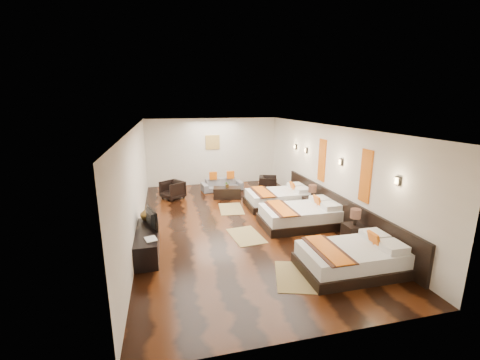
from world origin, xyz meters
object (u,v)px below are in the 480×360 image
object	(u,v)px
tv_console	(147,242)
armchair_right	(268,184)
nightstand_a	(354,232)
sofa	(222,185)
table_plant	(227,184)
nightstand_b	(312,203)
bed_far	(279,198)
bed_mid	(301,216)
tv	(148,218)
book	(145,240)
coffee_table	(227,193)
figurine	(147,213)
bed_near	(352,258)
armchair_left	(173,190)

from	to	relation	value
tv_console	armchair_right	world-z (taller)	armchair_right
nightstand_a	armchair_right	world-z (taller)	nightstand_a
sofa	table_plant	bearing A→B (deg)	-95.71
nightstand_b	bed_far	bearing A→B (deg)	129.21
sofa	bed_mid	bearing A→B (deg)	-76.05
tv	book	xyz separation A→B (m)	(-0.05, -0.76, -0.22)
nightstand_b	coffee_table	distance (m)	3.21
nightstand_b	book	distance (m)	5.39
nightstand_b	figurine	distance (m)	5.04
bed_near	armchair_right	xyz separation A→B (m)	(0.20, 6.11, 0.04)
armchair_left	sofa	bearing A→B (deg)	75.23
bed_far	table_plant	size ratio (longest dim) A/B	8.94
tv	coffee_table	world-z (taller)	tv
armchair_right	coffee_table	world-z (taller)	armchair_right
sofa	table_plant	size ratio (longest dim) A/B	6.77
bed_near	bed_mid	bearing A→B (deg)	89.98
bed_near	nightstand_b	xyz separation A→B (m)	(0.75, 3.41, 0.05)
bed_far	book	xyz separation A→B (m)	(-4.20, -3.04, 0.28)
nightstand_a	tv_console	world-z (taller)	nightstand_a
bed_far	tv	world-z (taller)	tv
nightstand_a	figurine	distance (m)	5.17
nightstand_a	sofa	size ratio (longest dim) A/B	0.57
bed_far	book	world-z (taller)	bed_far
nightstand_b	table_plant	distance (m)	3.21
nightstand_a	tv	xyz separation A→B (m)	(-4.89, 0.94, 0.46)
book	table_plant	xyz separation A→B (m)	(2.68, 4.39, -0.04)
armchair_right	table_plant	xyz separation A→B (m)	(-1.72, -0.44, 0.21)
nightstand_b	armchair_right	distance (m)	2.76
tv_console	book	distance (m)	0.62
nightstand_b	tv	world-z (taller)	tv
bed_mid	armchair_left	world-z (taller)	bed_mid
coffee_table	nightstand_a	bearing A→B (deg)	-63.51
book	figurine	xyz separation A→B (m)	(0.00, 1.26, 0.17)
bed_near	armchair_left	bearing A→B (deg)	119.94
bed_mid	nightstand_b	distance (m)	1.13
tv	armchair_right	world-z (taller)	tv
book	armchair_right	world-z (taller)	armchair_right
sofa	coffee_table	bearing A→B (deg)	-96.30
bed_mid	nightstand_a	world-z (taller)	nightstand_a
book	bed_mid	bearing A→B (deg)	17.04
bed_far	nightstand_a	xyz separation A→B (m)	(0.75, -3.23, 0.05)
bed_mid	sofa	bearing A→B (deg)	110.25
sofa	armchair_right	size ratio (longest dim) A/B	2.36
table_plant	nightstand_a	bearing A→B (deg)	-63.65
bed_mid	nightstand_a	distance (m)	1.65
bed_near	bed_mid	distance (m)	2.57
sofa	table_plant	world-z (taller)	table_plant
book	table_plant	world-z (taller)	table_plant
figurine	sofa	world-z (taller)	figurine
tv_console	figurine	bearing A→B (deg)	90.00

